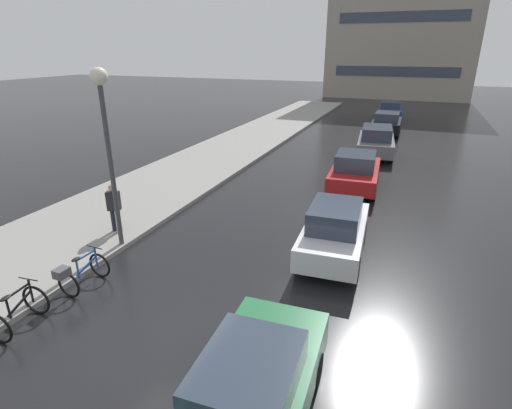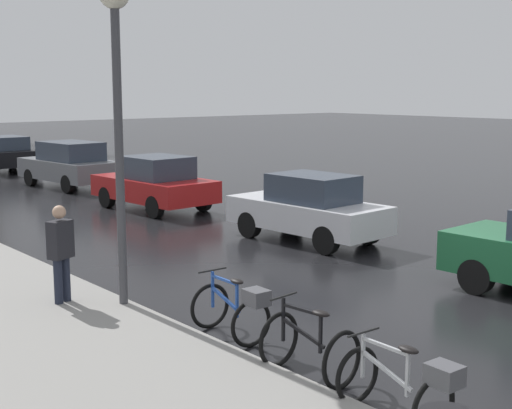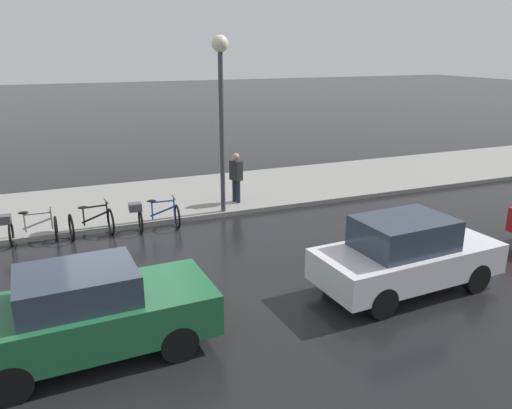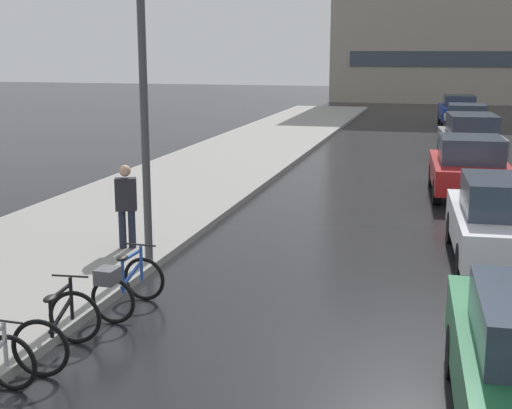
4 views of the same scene
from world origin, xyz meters
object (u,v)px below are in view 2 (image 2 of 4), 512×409
Objects in this scene: bicycle_nearest at (405,384)px; bicycle_second at (309,347)px; bicycle_third at (236,308)px; car_grey at (70,164)px; streetlamp at (117,75)px; car_black at (4,154)px; pedestrian at (61,252)px; car_white at (309,208)px; car_red at (155,183)px.

bicycle_second reaches higher than bicycle_nearest.
bicycle_third is 17.59m from car_grey.
bicycle_nearest is 1.61m from bicycle_second.
streetlamp is (-0.57, 2.25, 3.35)m from bicycle_third.
car_grey is 1.20× the size of car_black.
car_black is 22.13m from streetlamp.
bicycle_second is at bearing 85.58° from bicycle_nearest.
bicycle_nearest is 0.81× the size of pedestrian.
streetlamp reaches higher than bicycle_third.
pedestrian is at bearing -108.36° from car_black.
bicycle_second is 5.21m from streetlamp.
car_black reaches higher than bicycle_third.
car_white is 7.13m from streetlamp.
bicycle_third is at bearing -66.16° from pedestrian.
streetlamp is (-5.77, -8.25, 3.03)m from car_red.
car_grey is at bearing -90.26° from car_black.
car_black is at bearing 77.37° from bicycle_second.
bicycle_third is 4.08m from streetlamp.
car_black reaches higher than bicycle_nearest.
streetlamp is at bearing 104.12° from bicycle_third.
car_white is 19.10m from car_black.
bicycle_second is 1.66m from bicycle_third.
car_black is (5.46, 23.32, 0.32)m from bicycle_third.
bicycle_third is 0.78× the size of pedestrian.
bicycle_second is at bearing -94.80° from bicycle_third.
streetlamp is at bearing -105.96° from car_black.
car_black is at bearing 90.35° from car_white.
car_white is (5.72, 5.88, 0.39)m from bicycle_second.
bicycle_nearest is 0.38× the size of car_black.
bicycle_nearest is at bearing -94.42° from bicycle_second.
streetlamp is (-6.03, -21.07, 3.04)m from car_black.
car_red reaches higher than bicycle_third.
bicycle_nearest is at bearing -102.15° from car_black.
car_grey reaches higher than bicycle_third.
bicycle_nearest is 0.35× the size of car_white.
pedestrian is (-1.04, 6.21, 0.52)m from bicycle_nearest.
bicycle_second is 4.78m from pedestrian.
bicycle_third reaches higher than bicycle_nearest.
streetlamp reaches higher than car_grey.
pedestrian reaches higher than bicycle_third.
bicycle_second is 0.22× the size of streetlamp.
car_red is at bearing 49.22° from pedestrian.
car_red is 1.12× the size of car_black.
bicycle_second is 0.28× the size of car_white.
pedestrian is at bearing -169.50° from car_white.
car_red is (-0.37, 6.27, 0.00)m from car_white.
bicycle_third is 0.33× the size of car_red.
bicycle_third is (0.14, 1.66, 0.07)m from bicycle_second.
car_red is (5.21, 10.50, 0.32)m from bicycle_third.
bicycle_second is at bearing -113.76° from car_red.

